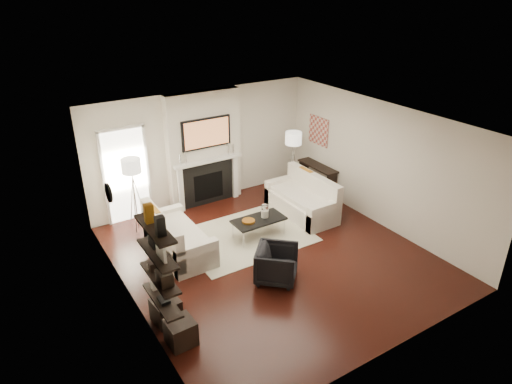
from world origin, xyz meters
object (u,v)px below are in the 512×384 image
lamp_left_shade (131,166)px  ottoman_near (166,310)px  loveseat_left_base (179,243)px  loveseat_right_base (301,206)px  coffee_table (259,220)px  armchair (277,262)px  lamp_right_shade (293,138)px

lamp_left_shade → ottoman_near: 3.46m
loveseat_left_base → lamp_left_shade: lamp_left_shade is taller
loveseat_left_base → loveseat_right_base: same height
coffee_table → ottoman_near: size_ratio=2.75×
armchair → ottoman_near: 2.11m
lamp_left_shade → ottoman_near: lamp_left_shade is taller
loveseat_right_base → lamp_right_shade: bearing=64.3°
coffee_table → lamp_left_shade: bearing=139.3°
coffee_table → ottoman_near: 3.01m
loveseat_right_base → coffee_table: same height
lamp_left_shade → lamp_right_shade: same height
lamp_right_shade → ottoman_near: 5.47m
coffee_table → armchair: size_ratio=1.52×
armchair → lamp_right_shade: lamp_right_shade is taller
lamp_right_shade → loveseat_right_base: bearing=-115.7°
loveseat_left_base → loveseat_right_base: bearing=0.3°
armchair → lamp_left_shade: (-1.48, 3.18, 1.09)m
armchair → lamp_left_shade: 3.68m
loveseat_right_base → loveseat_left_base: bearing=-179.7°
loveseat_left_base → armchair: bearing=-57.8°
lamp_left_shade → loveseat_right_base: bearing=-22.4°
loveseat_right_base → ottoman_near: size_ratio=4.50×
loveseat_left_base → coffee_table: same height
armchair → lamp_left_shade: bearing=67.8°
loveseat_right_base → lamp_right_shade: (0.51, 1.05, 1.24)m
loveseat_left_base → ottoman_near: bearing=-119.4°
armchair → lamp_right_shade: 3.88m
loveseat_left_base → ottoman_near: size_ratio=4.50×
armchair → ottoman_near: size_ratio=1.80×
lamp_left_shade → lamp_right_shade: (3.90, -0.34, 0.00)m
lamp_right_shade → lamp_left_shade: bearing=175.0°
loveseat_left_base → coffee_table: 1.70m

